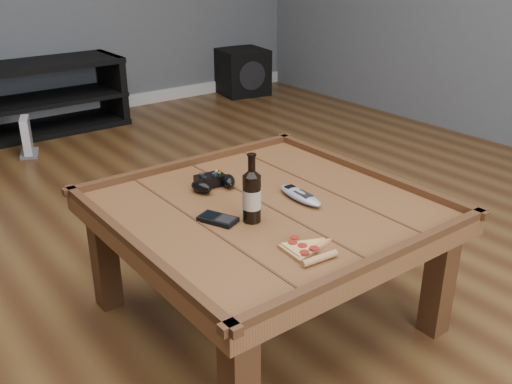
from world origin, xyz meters
TOP-DOWN VIEW (x-y plane):
  - ground at (0.00, 0.00)m, footprint 6.00×6.00m
  - baseboard at (0.00, 2.99)m, footprint 5.00×0.02m
  - coffee_table at (0.00, 0.00)m, footprint 1.03×1.03m
  - media_console at (0.00, 2.75)m, footprint 1.40×0.45m
  - beer_bottle at (-0.11, -0.06)m, footprint 0.06×0.06m
  - game_controller at (-0.06, 0.23)m, footprint 0.18×0.13m
  - pizza_slice at (-0.11, -0.31)m, footprint 0.14×0.22m
  - smartphone at (-0.20, -0.00)m, footprint 0.11×0.14m
  - remote_control at (0.12, -0.03)m, footprint 0.07×0.21m
  - subwoofer at (1.94, 2.80)m, footprint 0.46×0.46m
  - game_console at (-0.13, 2.30)m, footprint 0.17×0.22m

SIDE VIEW (x-z plane):
  - ground at x=0.00m, z-range 0.00..0.00m
  - baseboard at x=0.00m, z-range 0.00..0.10m
  - game_console at x=-0.13m, z-range -0.01..0.23m
  - subwoofer at x=1.94m, z-range 0.00..0.40m
  - media_console at x=0.00m, z-range 0.00..0.50m
  - coffee_table at x=0.00m, z-range 0.15..0.63m
  - pizza_slice at x=-0.11m, z-range 0.45..0.47m
  - smartphone at x=-0.20m, z-range 0.45..0.47m
  - remote_control at x=0.12m, z-range 0.45..0.48m
  - game_controller at x=-0.06m, z-range 0.45..0.50m
  - beer_bottle at x=-0.11m, z-range 0.43..0.65m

